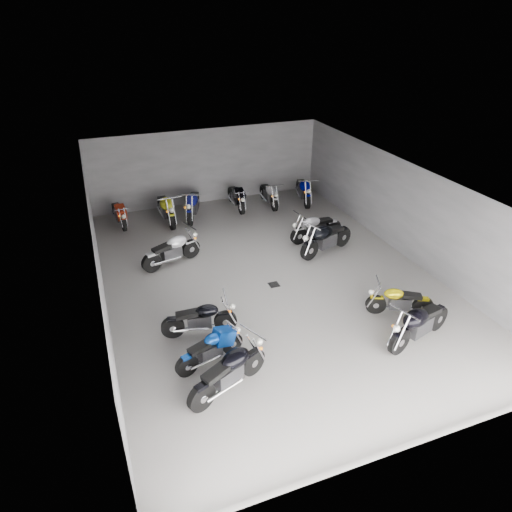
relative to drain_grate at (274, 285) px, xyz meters
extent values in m
plane|color=gray|center=(0.00, 0.50, -0.01)|extent=(14.00, 14.00, 0.00)
cube|color=gray|center=(0.00, 7.50, 1.59)|extent=(10.00, 0.10, 3.20)
cube|color=gray|center=(-5.00, 0.50, 1.59)|extent=(0.10, 14.00, 3.20)
cube|color=gray|center=(5.00, 0.50, 1.59)|extent=(0.10, 14.00, 3.20)
cube|color=black|center=(0.00, 0.50, 3.21)|extent=(10.00, 14.00, 0.04)
cube|color=black|center=(0.00, 0.00, 0.00)|extent=(0.32, 0.32, 0.01)
cylinder|color=black|center=(-1.98, -3.43, 0.33)|extent=(0.68, 0.41, 0.68)
cylinder|color=black|center=(-3.39, -4.07, 0.33)|extent=(0.68, 0.42, 0.68)
cube|color=#2D2D30|center=(-2.68, -3.75, 0.44)|extent=(0.76, 0.57, 0.42)
ellipsoid|color=black|center=(-2.47, -3.66, 0.78)|extent=(0.83, 0.68, 0.38)
cube|color=black|center=(-2.99, -3.89, 0.74)|extent=(0.71, 0.54, 0.19)
cylinder|color=black|center=(-2.21, -2.56, 0.28)|extent=(0.58, 0.28, 0.57)
cylinder|color=black|center=(-3.44, -2.94, 0.28)|extent=(0.59, 0.30, 0.57)
cube|color=#2D2D30|center=(-2.83, -2.75, 0.37)|extent=(0.64, 0.43, 0.36)
ellipsoid|color=#0B3998|center=(-2.64, -2.69, 0.66)|extent=(0.69, 0.52, 0.32)
cube|color=black|center=(-3.10, -2.84, 0.62)|extent=(0.60, 0.40, 0.16)
cylinder|color=black|center=(-2.09, -1.64, 0.30)|extent=(0.62, 0.22, 0.61)
cylinder|color=black|center=(-3.46, -1.42, 0.30)|extent=(0.63, 0.24, 0.61)
cube|color=#2D2D30|center=(-2.78, -1.53, 0.40)|extent=(0.66, 0.38, 0.38)
ellipsoid|color=black|center=(-2.57, -1.56, 0.70)|extent=(0.70, 0.48, 0.34)
cube|color=black|center=(-3.08, -1.48, 0.66)|extent=(0.62, 0.36, 0.17)
cylinder|color=black|center=(-2.00, 2.66, 0.33)|extent=(0.67, 0.35, 0.67)
cylinder|color=black|center=(-3.42, 2.16, 0.33)|extent=(0.68, 0.37, 0.67)
cube|color=#2D2D30|center=(-2.71, 2.41, 0.43)|extent=(0.74, 0.52, 0.42)
ellipsoid|color=silver|center=(-2.49, 2.49, 0.76)|extent=(0.81, 0.63, 0.37)
cube|color=black|center=(-3.02, 2.30, 0.72)|extent=(0.69, 0.48, 0.19)
cylinder|color=black|center=(1.67, -4.04, 0.35)|extent=(0.72, 0.34, 0.71)
cylinder|color=black|center=(3.21, -3.58, 0.35)|extent=(0.73, 0.36, 0.71)
cube|color=#2D2D30|center=(2.44, -3.81, 0.46)|extent=(0.78, 0.52, 0.44)
ellipsoid|color=black|center=(2.21, -3.88, 0.81)|extent=(0.85, 0.64, 0.40)
cube|color=black|center=(2.78, -3.71, 0.77)|extent=(0.73, 0.49, 0.20)
cylinder|color=black|center=(2.11, -2.38, 0.28)|extent=(0.57, 0.35, 0.58)
cylinder|color=black|center=(3.29, -2.93, 0.28)|extent=(0.58, 0.36, 0.58)
cube|color=#2D2D30|center=(2.70, -2.66, 0.37)|extent=(0.64, 0.49, 0.36)
ellipsoid|color=#C3B008|center=(2.52, -2.57, 0.66)|extent=(0.71, 0.58, 0.32)
cube|color=black|center=(2.96, -2.78, 0.62)|extent=(0.60, 0.46, 0.16)
cylinder|color=black|center=(1.76, 1.08, 0.36)|extent=(0.74, 0.36, 0.73)
cylinder|color=black|center=(3.32, 1.59, 0.36)|extent=(0.74, 0.39, 0.73)
cube|color=#2D2D30|center=(2.54, 1.33, 0.47)|extent=(0.81, 0.55, 0.45)
ellipsoid|color=black|center=(2.30, 1.26, 0.84)|extent=(0.88, 0.67, 0.41)
cube|color=black|center=(2.89, 1.45, 0.79)|extent=(0.76, 0.52, 0.21)
cylinder|color=black|center=(1.92, 2.26, 0.32)|extent=(0.67, 0.21, 0.66)
cylinder|color=black|center=(3.40, 2.43, 0.32)|extent=(0.67, 0.23, 0.66)
cube|color=#2D2D30|center=(2.66, 2.35, 0.43)|extent=(0.70, 0.38, 0.41)
ellipsoid|color=silver|center=(2.44, 2.32, 0.76)|extent=(0.74, 0.49, 0.37)
cube|color=black|center=(2.99, 2.39, 0.71)|extent=(0.66, 0.36, 0.19)
cylinder|color=black|center=(-3.92, 5.67, 0.30)|extent=(0.20, 0.62, 0.61)
cylinder|color=black|center=(-4.08, 7.05, 0.30)|extent=(0.22, 0.63, 0.61)
cube|color=#2D2D30|center=(-4.00, 6.36, 0.40)|extent=(0.36, 0.65, 0.38)
ellipsoid|color=#A42A14|center=(-3.97, 6.15, 0.70)|extent=(0.46, 0.69, 0.35)
cube|color=black|center=(-4.04, 6.66, 0.66)|extent=(0.34, 0.61, 0.17)
cylinder|color=black|center=(-2.16, 5.14, 0.36)|extent=(0.19, 0.74, 0.73)
cylinder|color=black|center=(-2.24, 6.80, 0.36)|extent=(0.21, 0.74, 0.73)
cube|color=#2D2D30|center=(-2.20, 5.97, 0.48)|extent=(0.38, 0.76, 0.46)
ellipsoid|color=yellow|center=(-2.19, 5.72, 0.84)|extent=(0.50, 0.80, 0.41)
cube|color=black|center=(-2.22, 6.34, 0.80)|extent=(0.36, 0.71, 0.21)
cylinder|color=black|center=(-1.39, 5.24, 0.36)|extent=(0.41, 0.73, 0.73)
cylinder|color=black|center=(-0.77, 6.77, 0.36)|extent=(0.43, 0.74, 0.73)
cube|color=#2D2D30|center=(-1.08, 6.00, 0.47)|extent=(0.59, 0.81, 0.45)
ellipsoid|color=navy|center=(-1.18, 5.77, 0.84)|extent=(0.71, 0.89, 0.41)
cube|color=black|center=(-0.94, 6.34, 0.79)|extent=(0.56, 0.76, 0.21)
cylinder|color=black|center=(0.87, 5.58, 0.32)|extent=(0.15, 0.65, 0.65)
cylinder|color=black|center=(0.90, 7.06, 0.32)|extent=(0.17, 0.65, 0.65)
cube|color=#2D2D30|center=(0.89, 6.32, 0.42)|extent=(0.32, 0.67, 0.41)
ellipsoid|color=black|center=(0.88, 6.09, 0.75)|extent=(0.42, 0.70, 0.37)
cube|color=black|center=(0.89, 6.64, 0.71)|extent=(0.30, 0.63, 0.19)
cylinder|color=black|center=(2.27, 5.41, 0.31)|extent=(0.16, 0.65, 0.64)
cylinder|color=black|center=(2.35, 6.86, 0.31)|extent=(0.18, 0.65, 0.64)
cube|color=#2D2D30|center=(2.31, 6.13, 0.41)|extent=(0.33, 0.66, 0.40)
ellipsoid|color=#B9B7BF|center=(2.30, 5.91, 0.73)|extent=(0.43, 0.70, 0.36)
cube|color=black|center=(2.33, 6.45, 0.69)|extent=(0.31, 0.62, 0.18)
cylinder|color=black|center=(3.70, 5.18, 0.35)|extent=(0.30, 0.72, 0.70)
cylinder|color=black|center=(4.07, 6.73, 0.35)|extent=(0.32, 0.72, 0.70)
cube|color=#2D2D30|center=(3.89, 5.95, 0.46)|extent=(0.48, 0.77, 0.44)
ellipsoid|color=#00059E|center=(3.83, 5.72, 0.81)|extent=(0.60, 0.83, 0.40)
cube|color=black|center=(3.97, 6.29, 0.76)|extent=(0.45, 0.72, 0.20)
camera|label=1|loc=(-4.80, -11.09, 7.66)|focal=32.00mm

